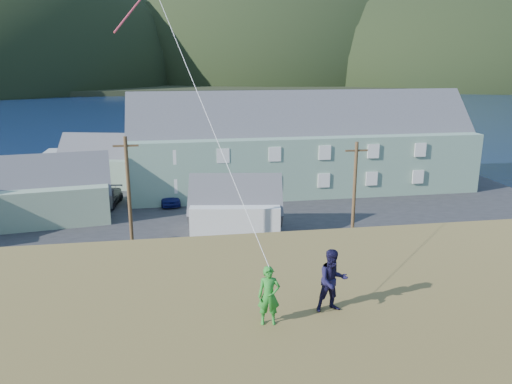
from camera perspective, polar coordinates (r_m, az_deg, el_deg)
ground at (r=33.61m, az=-8.06°, el=-9.41°), size 900.00×900.00×0.00m
grass_strip at (r=31.77m, az=-7.97°, el=-10.80°), size 110.00×8.00×0.10m
waterfront_lot at (r=49.59m, az=-8.57°, el=-1.29°), size 72.00×36.00×0.12m
wharf at (r=72.13m, az=-13.67°, el=3.86°), size 26.00×14.00×0.90m
far_shore at (r=360.88m, az=-9.44°, el=12.70°), size 900.00×320.00×2.00m
far_hills at (r=312.33m, az=-2.72°, el=12.75°), size 760.00×265.00×143.00m
lodge at (r=54.04m, az=5.25°, el=5.43°), size 36.46×10.56×12.79m
shed_palegreen_near at (r=46.83m, az=-22.15°, el=0.08°), size 10.41×7.33×7.04m
shed_white at (r=39.98m, az=-2.33°, el=-1.78°), size 8.05×5.93×5.90m
shed_palegreen_far at (r=58.33m, az=-16.61°, el=3.35°), size 11.51×8.18×7.01m
utility_poles at (r=33.66m, az=-15.21°, el=-1.56°), size 30.97×0.24×9.17m
parked_cars at (r=53.59m, az=-18.82°, el=0.14°), size 24.09×12.52×1.55m
kite_flyer_green at (r=12.88m, az=1.48°, el=-11.76°), size 0.61×0.44×1.55m
kite_flyer_navy at (r=13.61m, az=8.75°, el=-9.99°), size 0.90×0.73×1.74m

